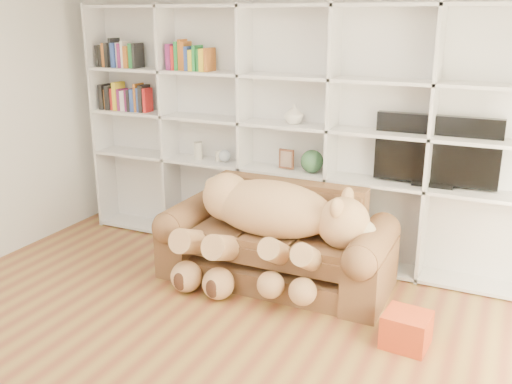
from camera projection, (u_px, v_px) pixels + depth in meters
The scene contains 14 objects.
floor at pixel (153, 378), 3.76m from camera, with size 5.00×5.00×0.00m, color brown.
wall_back at pixel (295, 116), 5.51m from camera, with size 5.00×0.02×2.70m, color white.
bookshelf at pixel (267, 121), 5.51m from camera, with size 4.43×0.35×2.40m.
sofa at pixel (277, 246), 5.08m from camera, with size 2.01×0.87×0.85m.
teddy_bear at pixel (268, 222), 4.85m from camera, with size 1.65×0.87×0.96m.
throw_pillow at pixel (235, 204), 5.31m from camera, with size 0.35×0.11×0.35m, color #5B0F1C.
gift_box at pixel (406, 330), 4.10m from camera, with size 0.32×0.30×0.25m, color #C03E19.
tv at pixel (436, 151), 4.89m from camera, with size 1.05×0.18×0.62m.
picture_frame at pixel (286, 159), 5.46m from camera, with size 0.15×0.03×0.19m, color #59301E.
green_vase at pixel (312, 161), 5.35m from camera, with size 0.22×0.22×0.22m, color #2B5532.
figurine_tall at pixel (198, 151), 5.86m from camera, with size 0.09×0.09×0.18m, color beige.
figurine_short at pixel (219, 156), 5.78m from camera, with size 0.06×0.06×0.11m, color beige.
snow_globe at pixel (225, 156), 5.74m from camera, with size 0.12×0.12×0.12m, color silver.
shelf_vase at pixel (294, 114), 5.30m from camera, with size 0.18×0.18×0.19m, color silver.
Camera 1 is at (1.98, -2.62, 2.29)m, focal length 40.00 mm.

